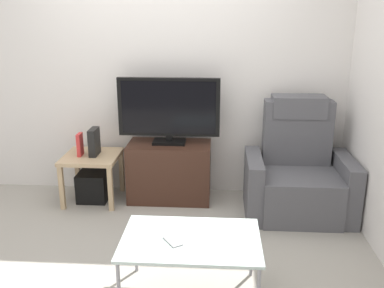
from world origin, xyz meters
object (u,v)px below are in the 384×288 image
Objects in this scene: tv_stand at (170,171)px; side_table at (92,162)px; coffee_table at (191,242)px; book_upright at (80,145)px; game_console at (94,142)px; television at (169,109)px; subwoofer_box at (94,186)px; cell_phone at (173,241)px; recliner_armchair at (298,174)px.

side_table is at bearing -174.40° from tv_stand.
side_table is 0.60× the size of coffee_table.
book_upright is (-0.10, -0.02, 0.19)m from side_table.
television is at bearing 6.53° from game_console.
side_table is 0.26m from subwoofer_box.
cell_phone reaches higher than subwoofer_box.
coffee_table is at bearing -53.80° from subwoofer_box.
subwoofer_box is (-0.77, -0.09, -0.79)m from television.
recliner_armchair reaches higher than cell_phone.
book_upright is at bearing -167.47° from game_console.
game_console is at bearing 173.46° from recliner_armchair.
game_console reaches higher than cell_phone.
tv_stand is at bearing 63.67° from cell_phone.
book_upright is at bearing -172.53° from television.
cell_phone is at bearing -58.67° from game_console.
recliner_armchair is 1.99m from game_console.
game_console reaches higher than subwoofer_box.
subwoofer_box is at bearing 11.31° from book_upright.
subwoofer_box is 0.47m from game_console.
subwoofer_box is at bearing 126.20° from coffee_table.
recliner_armchair is 1.75m from cell_phone.
recliner_armchair is at bearing -3.53° from subwoofer_box.
book_upright reaches higher than cell_phone.
book_upright is (-0.87, -0.10, 0.30)m from tv_stand.
tv_stand is at bearing 168.22° from recliner_armchair.
television is 4.41× the size of book_upright.
book_upright is at bearing -173.74° from tv_stand.
side_table is at bearing -164.05° from game_console.
game_console is (0.04, 0.01, 0.47)m from subwoofer_box.
coffee_table is at bearing -51.00° from book_upright.
television is at bearing 6.97° from subwoofer_box.
coffee_table is 6.00× the size of cell_phone.
recliner_armchair is 2.12m from book_upright.
subwoofer_box is at bearing 88.73° from cell_phone.
book_upright is 0.84× the size of game_console.
cell_phone is (0.21, -1.62, 0.15)m from tv_stand.
tv_stand is 0.78m from side_table.
book_upright is 1.50× the size of cell_phone.
subwoofer_box is 1.85m from cell_phone.
television is (0.00, 0.02, 0.64)m from tv_stand.
coffee_table is at bearing -126.59° from recliner_armchair.
game_console reaches higher than side_table.
cell_phone is at bearing -82.63° from tv_stand.
tv_stand reaches higher than coffee_table.
recliner_armchair is 2.03m from subwoofer_box.
game_console is at bearing 15.95° from subwoofer_box.
side_table is 0.22m from book_upright.
tv_stand is at bearing -90.00° from television.
book_upright is at bearing -168.69° from subwoofer_box.
tv_stand reaches higher than side_table.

